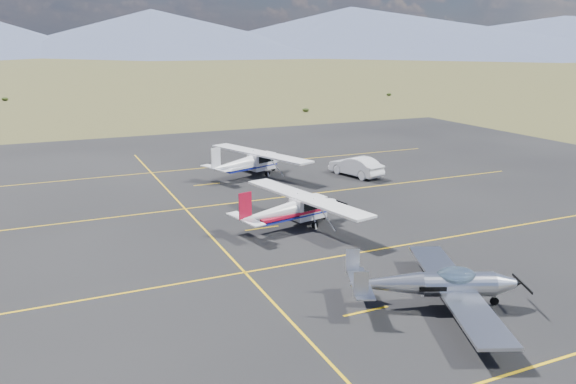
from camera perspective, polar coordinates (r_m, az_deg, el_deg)
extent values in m
plane|color=#383D1C|center=(26.57, 9.47, -7.55)|extent=(1600.00, 1600.00, 0.00)
cube|color=black|center=(32.24, 2.63, -3.28)|extent=(72.00, 72.00, 0.02)
cube|color=silver|center=(23.22, 16.60, -9.38)|extent=(4.83, 8.96, 0.12)
ellipsoid|color=#99BFD8|center=(23.03, 16.69, -8.28)|extent=(1.89, 1.51, 0.83)
cube|color=silver|center=(22.24, 7.34, -9.15)|extent=(1.81, 3.07, 0.06)
cube|color=silver|center=(21.03, 7.43, -9.26)|extent=(0.54, 0.27, 1.01)
cube|color=silver|center=(23.05, 6.58, -7.01)|extent=(0.54, 0.27, 1.01)
cylinder|color=black|center=(23.99, 20.22, -10.39)|extent=(0.35, 0.22, 0.34)
cylinder|color=black|center=(22.35, 16.95, -11.94)|extent=(0.42, 0.26, 0.40)
cylinder|color=black|center=(24.43, 15.17, -9.42)|extent=(0.42, 0.26, 0.40)
cube|color=white|center=(32.04, 2.06, -1.60)|extent=(2.16, 1.44, 1.21)
cube|color=white|center=(31.75, 1.82, -0.57)|extent=(3.51, 9.96, 0.13)
cube|color=black|center=(31.97, 2.07, -1.17)|extent=(1.64, 1.36, 0.49)
cube|color=#B10E29|center=(31.37, 0.39, -2.12)|extent=(4.62, 2.00, 0.16)
cube|color=#B10E29|center=(29.44, -4.37, -1.40)|extent=(0.76, 0.23, 1.44)
cube|color=white|center=(29.65, -4.34, -2.74)|extent=(1.28, 2.96, 0.05)
cylinder|color=black|center=(32.98, 3.64, -2.56)|extent=(0.34, 0.16, 0.32)
cylinder|color=black|center=(31.40, 2.74, -3.38)|extent=(0.41, 0.20, 0.40)
cylinder|color=black|center=(32.81, 0.65, -2.55)|extent=(0.41, 0.20, 0.40)
cube|color=white|center=(44.35, -2.69, 3.13)|extent=(2.33, 1.73, 1.28)
cube|color=white|center=(44.10, -2.88, 3.94)|extent=(4.93, 10.30, 0.13)
cube|color=black|center=(44.30, -2.69, 3.47)|extent=(1.81, 1.58, 0.52)
cube|color=white|center=(43.58, -3.90, 2.78)|extent=(4.83, 2.65, 0.17)
cube|color=white|center=(41.43, -7.34, 3.45)|extent=(0.78, 0.34, 1.52)
cube|color=white|center=(41.58, -7.30, 2.43)|extent=(1.70, 3.09, 0.06)
cylinder|color=black|center=(45.33, -1.51, 2.34)|extent=(0.35, 0.21, 0.34)
cylinder|color=black|center=(43.61, -2.09, 1.88)|extent=(0.43, 0.26, 0.42)
cylinder|color=black|center=(45.07, -3.78, 2.29)|extent=(0.43, 0.26, 0.42)
imported|color=white|center=(43.94, 6.92, 2.61)|extent=(2.73, 4.87, 1.52)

